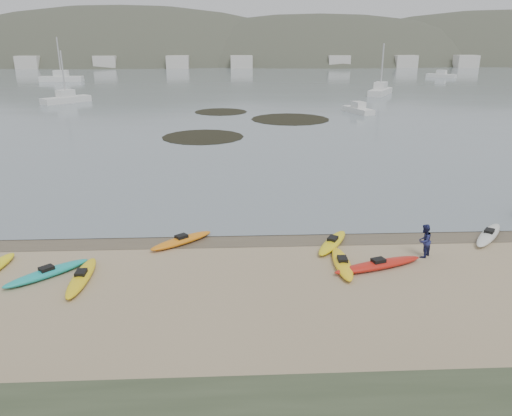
{
  "coord_description": "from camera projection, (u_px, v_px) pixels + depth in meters",
  "views": [
    {
      "loc": [
        -1.12,
        -23.22,
        9.46
      ],
      "look_at": [
        0.0,
        0.0,
        1.5
      ],
      "focal_mm": 35.0,
      "sensor_mm": 36.0,
      "label": 1
    }
  ],
  "objects": [
    {
      "name": "far_hills",
      "position": [
        325.0,
        100.0,
        215.32
      ],
      "size": [
        550.0,
        135.0,
        80.0
      ],
      "color": "#384235",
      "rests_on": "ground"
    },
    {
      "name": "kayaks",
      "position": [
        244.0,
        257.0,
        22.25
      ],
      "size": [
        25.04,
        7.25,
        0.34
      ],
      "color": "silver",
      "rests_on": "ground"
    },
    {
      "name": "moored_boats",
      "position": [
        218.0,
        85.0,
        97.97
      ],
      "size": [
        98.93,
        66.04,
        1.31
      ],
      "color": "silver",
      "rests_on": "ground"
    },
    {
      "name": "wet_sand",
      "position": [
        256.0,
        238.0,
        24.77
      ],
      "size": [
        60.0,
        60.0,
        0.0
      ],
      "primitive_type": "plane",
      "color": "brown",
      "rests_on": "ground"
    },
    {
      "name": "far_town",
      "position": [
        253.0,
        62.0,
        161.72
      ],
      "size": [
        199.0,
        5.0,
        4.0
      ],
      "color": "beige",
      "rests_on": "ground"
    },
    {
      "name": "kelp_mats",
      "position": [
        247.0,
        122.0,
        58.67
      ],
      "size": [
        18.89,
        25.31,
        0.04
      ],
      "color": "black",
      "rests_on": "water"
    },
    {
      "name": "ground",
      "position": [
        256.0,
        236.0,
        25.06
      ],
      "size": [
        600.0,
        600.0,
        0.0
      ],
      "primitive_type": "plane",
      "color": "tan",
      "rests_on": "ground"
    },
    {
      "name": "person_east",
      "position": [
        424.0,
        241.0,
        22.47
      ],
      "size": [
        0.95,
        0.95,
        1.56
      ],
      "primitive_type": "imported",
      "rotation": [
        0.0,
        0.0,
        3.91
      ],
      "color": "navy",
      "rests_on": "ground"
    },
    {
      "name": "water",
      "position": [
        233.0,
        54.0,
        308.57
      ],
      "size": [
        1200.0,
        1200.0,
        0.0
      ],
      "primitive_type": "plane",
      "color": "slate",
      "rests_on": "ground"
    }
  ]
}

